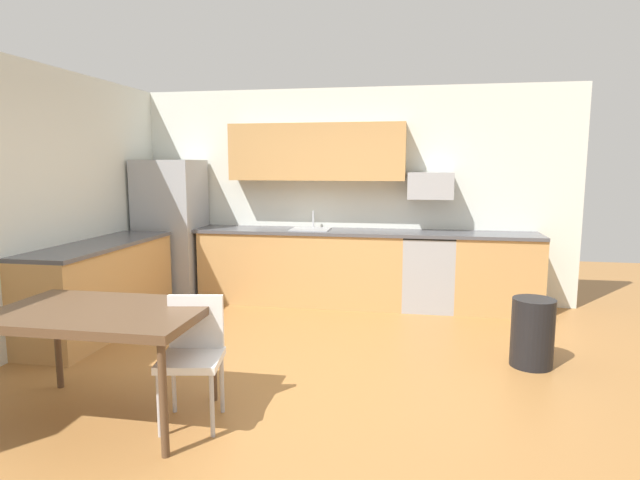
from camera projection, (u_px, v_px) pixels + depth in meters
name	position (u px, v px, depth m)	size (l,w,h in m)	color
ground_plane	(299.00, 375.00, 4.38)	(12.00, 12.00, 0.00)	#9E6B38
wall_back	(343.00, 195.00, 6.77)	(5.80, 0.10, 2.70)	silver
wall_left	(7.00, 209.00, 4.66)	(0.10, 5.80, 2.70)	silver
cabinet_run_back	(301.00, 268.00, 6.64)	(2.55, 0.60, 0.90)	tan
cabinet_run_back_right	(496.00, 275.00, 6.23)	(1.00, 0.60, 0.90)	tan
cabinet_run_left	(101.00, 289.00, 5.50)	(0.60, 2.00, 0.90)	tan
countertop_back	(339.00, 232.00, 6.49)	(4.80, 0.64, 0.04)	#4C4C51
countertop_left	(99.00, 245.00, 5.44)	(0.64, 2.00, 0.04)	#4C4C51
upper_cabinets_back	(317.00, 152.00, 6.53)	(2.20, 0.34, 0.70)	tan
refrigerator	(172.00, 230.00, 6.80)	(0.76, 0.70, 1.80)	#9EA0A5
oven_range	(428.00, 272.00, 6.37)	(0.60, 0.60, 0.91)	#999BA0
microwave	(430.00, 186.00, 6.32)	(0.54, 0.36, 0.32)	#9EA0A5
sink_basin	(311.00, 234.00, 6.56)	(0.48, 0.40, 0.14)	#A5A8AD
sink_faucet	(313.00, 220.00, 6.71)	(0.02, 0.02, 0.24)	#B2B5BA
dining_table	(100.00, 318.00, 3.55)	(1.40, 0.90, 0.78)	brown
chair_near_table	(193.00, 349.00, 3.56)	(0.46, 0.46, 0.85)	white
trash_bin	(532.00, 333.00, 4.54)	(0.36, 0.36, 0.60)	black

